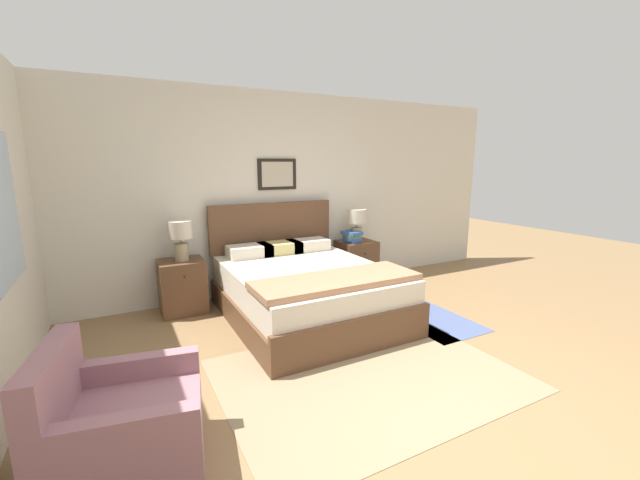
% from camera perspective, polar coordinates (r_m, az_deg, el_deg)
% --- Properties ---
extents(ground_plane, '(16.00, 16.00, 0.00)m').
position_cam_1_polar(ground_plane, '(3.04, 16.86, -23.59)').
color(ground_plane, olive).
extents(wall_back, '(7.47, 0.09, 2.60)m').
position_cam_1_polar(wall_back, '(5.21, -7.36, 6.63)').
color(wall_back, beige).
rests_on(wall_back, ground_plane).
extents(area_rug_main, '(2.33, 1.75, 0.01)m').
position_cam_1_polar(area_rug_main, '(3.41, 6.98, -18.89)').
color(area_rug_main, '#897556').
rests_on(area_rug_main, ground_plane).
extents(area_rug_bedside, '(0.71, 1.45, 0.01)m').
position_cam_1_polar(area_rug_bedside, '(4.72, 14.36, -10.33)').
color(area_rug_bedside, '#47567F').
rests_on(area_rug_bedside, ground_plane).
extents(bed, '(1.65, 2.08, 1.20)m').
position_cam_1_polar(bed, '(4.41, -2.12, -7.14)').
color(bed, brown).
rests_on(bed, ground_plane).
extents(armchair, '(0.89, 0.84, 0.79)m').
position_cam_1_polar(armchair, '(2.62, -27.02, -23.51)').
color(armchair, '#8E606B').
rests_on(armchair, ground_plane).
extents(nightstand_near_window, '(0.50, 0.47, 0.61)m').
position_cam_1_polar(nightstand_near_window, '(4.82, -19.37, -6.37)').
color(nightstand_near_window, brown).
rests_on(nightstand_near_window, ground_plane).
extents(nightstand_by_door, '(0.50, 0.47, 0.61)m').
position_cam_1_polar(nightstand_by_door, '(5.64, 5.29, -3.22)').
color(nightstand_by_door, brown).
rests_on(nightstand_by_door, ground_plane).
extents(table_lamp_near_window, '(0.26, 0.26, 0.46)m').
position_cam_1_polar(table_lamp_near_window, '(4.67, -19.64, 0.64)').
color(table_lamp_near_window, gray).
rests_on(table_lamp_near_window, nightstand_near_window).
extents(table_lamp_by_door, '(0.26, 0.26, 0.46)m').
position_cam_1_polar(table_lamp_by_door, '(5.51, 5.36, 2.78)').
color(table_lamp_by_door, gray).
rests_on(table_lamp_by_door, nightstand_by_door).
extents(book_thick_bottom, '(0.20, 0.24, 0.04)m').
position_cam_1_polar(book_thick_bottom, '(5.48, 4.63, -0.15)').
color(book_thick_bottom, '#335693').
rests_on(book_thick_bottom, nightstand_by_door).
extents(book_hardcover_middle, '(0.24, 0.25, 0.04)m').
position_cam_1_polar(book_hardcover_middle, '(5.47, 4.63, 0.23)').
color(book_hardcover_middle, '#335693').
rests_on(book_hardcover_middle, book_thick_bottom).
extents(book_novel_upper, '(0.21, 0.23, 0.04)m').
position_cam_1_polar(book_novel_upper, '(5.46, 4.64, 0.63)').
color(book_novel_upper, '#4C7551').
rests_on(book_novel_upper, book_hardcover_middle).
extents(book_slim_near_top, '(0.24, 0.28, 0.04)m').
position_cam_1_polar(book_slim_near_top, '(5.45, 4.65, 1.05)').
color(book_slim_near_top, '#335693').
rests_on(book_slim_near_top, book_novel_upper).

